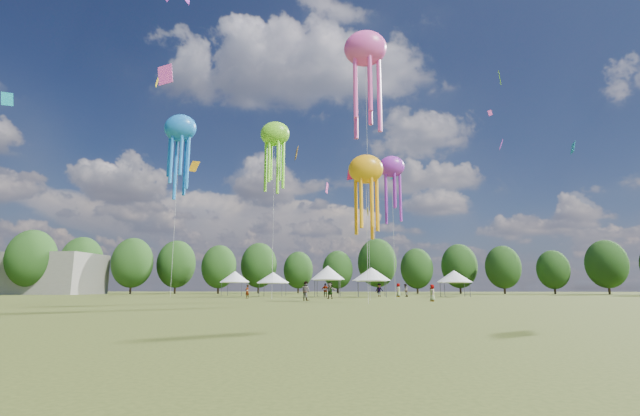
{
  "coord_description": "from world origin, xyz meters",
  "views": [
    {
      "loc": [
        1.18,
        -11.19,
        1.2
      ],
      "look_at": [
        -1.31,
        15.0,
        6.0
      ],
      "focal_mm": 24.74,
      "sensor_mm": 36.0,
      "label": 1
    }
  ],
  "objects": [
    {
      "name": "ground",
      "position": [
        0.0,
        0.0,
        0.0
      ],
      "size": [
        300.0,
        300.0,
        0.0
      ],
      "primitive_type": "plane",
      "color": "#384416",
      "rests_on": "ground"
    },
    {
      "name": "spectator_near",
      "position": [
        -4.36,
        32.29,
        0.94
      ],
      "size": [
        1.15,
        1.12,
        1.87
      ],
      "primitive_type": "imported",
      "rotation": [
        0.0,
        0.0,
        2.47
      ],
      "color": "gray",
      "rests_on": "ground"
    },
    {
      "name": "spectators_far",
      "position": [
        1.55,
        47.75,
        0.92
      ],
      "size": [
        20.89,
        24.81,
        1.91
      ],
      "color": "gray",
      "rests_on": "ground"
    },
    {
      "name": "festival_tents",
      "position": [
        -3.24,
        54.29,
        3.05
      ],
      "size": [
        38.42,
        12.81,
        4.42
      ],
      "color": "#47474C",
      "rests_on": "ground"
    },
    {
      "name": "show_kites",
      "position": [
        -7.14,
        37.53,
        20.34
      ],
      "size": [
        31.95,
        22.43,
        29.73
      ],
      "color": "#7BEA26",
      "rests_on": "ground"
    },
    {
      "name": "small_kites",
      "position": [
        2.06,
        41.75,
        29.71
      ],
      "size": [
        63.78,
        56.87,
        46.64
      ],
      "color": "#7BEA26",
      "rests_on": "ground"
    },
    {
      "name": "treeline",
      "position": [
        -3.87,
        62.51,
        6.54
      ],
      "size": [
        201.57,
        95.24,
        13.43
      ],
      "color": "#38281C",
      "rests_on": "ground"
    }
  ]
}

